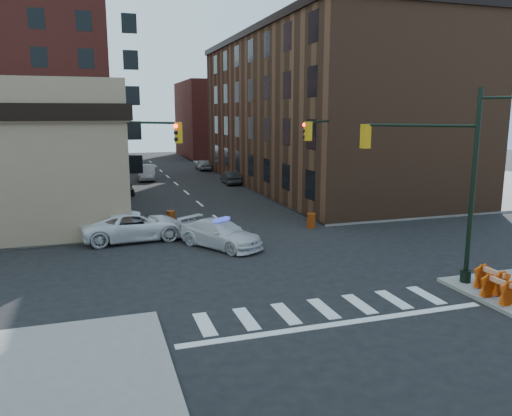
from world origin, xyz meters
TOP-DOWN VIEW (x-y plane):
  - ground at (0.00, 0.00)m, footprint 140.00×140.00m
  - sidewalk_ne at (23.00, 32.75)m, footprint 34.00×54.50m
  - commercial_row_ne at (13.00, 22.50)m, footprint 14.00×34.00m
  - filler_nw at (-16.00, 62.00)m, footprint 20.00×18.00m
  - filler_ne at (14.00, 58.00)m, footprint 16.00×16.00m
  - signal_pole_se at (6.04, -5.52)m, footprint 5.40×5.27m
  - signal_pole_nw at (-5.85, 5.34)m, footprint 3.58×3.67m
  - signal_pole_ne at (5.84, 5.35)m, footprint 3.67×3.58m
  - tree_ne_near at (7.50, 26.00)m, footprint 3.00×3.00m
  - tree_ne_far at (7.50, 34.00)m, footprint 3.00×3.00m
  - police_car at (-1.54, 2.82)m, footprint 4.47×5.35m
  - pickup at (-5.80, 5.80)m, footprint 6.10×3.13m
  - parked_car_wnear at (-5.50, 22.67)m, footprint 1.80×3.89m
  - parked_car_wfar at (-2.50, 31.80)m, footprint 2.23×5.05m
  - parked_car_wdeep at (-3.35, 47.24)m, footprint 2.28×4.81m
  - parked_car_enear at (5.27, 26.04)m, footprint 1.53×4.01m
  - parked_car_efar at (5.23, 39.17)m, footprint 1.64×3.99m
  - pedestrian_a at (-8.83, 9.24)m, footprint 0.65×0.50m
  - pedestrian_b at (-11.97, 6.06)m, footprint 0.95×0.83m
  - pedestrian_c at (-13.00, 8.50)m, footprint 0.97×0.87m
  - barrel_road at (5.00, 5.48)m, footprint 0.68×0.68m
  - barrel_bank at (-3.33, 8.88)m, footprint 0.69×0.69m
  - barricade_se_a at (6.91, -7.61)m, footprint 0.70×1.31m
  - barricade_se_c at (6.40, -8.50)m, footprint 0.67×1.24m
  - barricade_nw_a at (-7.04, 5.70)m, footprint 1.12×0.65m
  - barricade_nw_b at (-8.50, 6.58)m, footprint 1.16×0.75m

SIDE VIEW (x-z plane):
  - ground at x=0.00m, z-range 0.00..0.00m
  - sidewalk_ne at x=23.00m, z-range 0.00..0.15m
  - barrel_road at x=5.00m, z-range 0.00..0.94m
  - barrel_bank at x=-3.33m, z-range 0.00..0.97m
  - barricade_nw_a at x=-7.04m, z-range 0.15..0.95m
  - barricade_nw_b at x=-8.50m, z-range 0.15..0.95m
  - barricade_se_c at x=6.40m, z-range 0.15..1.06m
  - barricade_se_a at x=6.91m, z-range 0.15..1.11m
  - parked_car_wnear at x=-5.50m, z-range 0.00..1.29m
  - parked_car_enear at x=5.27m, z-range 0.00..1.30m
  - parked_car_efar at x=5.23m, z-range 0.00..1.35m
  - parked_car_wdeep at x=-3.35m, z-range 0.00..1.36m
  - police_car at x=-1.54m, z-range 0.00..1.46m
  - parked_car_wfar at x=-2.50m, z-range 0.00..1.61m
  - pickup at x=-5.80m, z-range 0.00..1.65m
  - pedestrian_c at x=-13.00m, z-range 0.15..1.73m
  - pedestrian_a at x=-8.83m, z-range 0.15..1.73m
  - pedestrian_b at x=-11.97m, z-range 0.15..1.82m
  - tree_ne_near at x=7.50m, z-range 1.06..5.91m
  - tree_ne_far at x=7.50m, z-range 1.06..5.91m
  - signal_pole_nw at x=-5.85m, z-range 0.34..8.34m
  - signal_pole_ne at x=5.84m, z-range 0.34..8.34m
  - signal_pole_se at x=6.04m, z-range 0.61..8.61m
  - filler_ne at x=14.00m, z-range 0.00..12.00m
  - commercial_row_ne at x=13.00m, z-range 0.00..14.00m
  - filler_nw at x=-16.00m, z-range 0.00..16.00m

